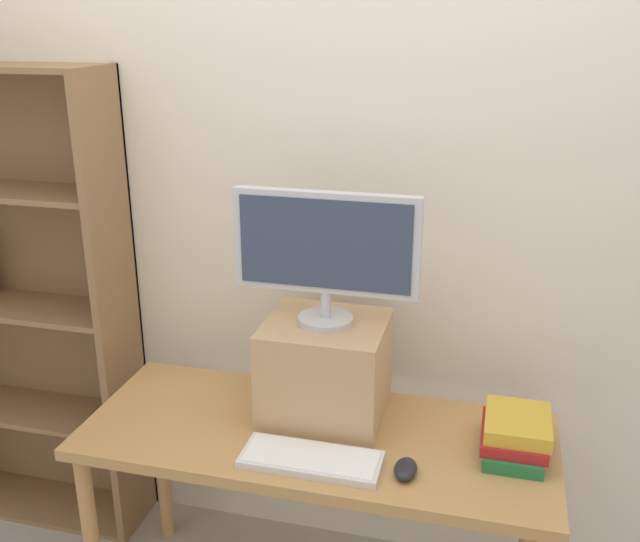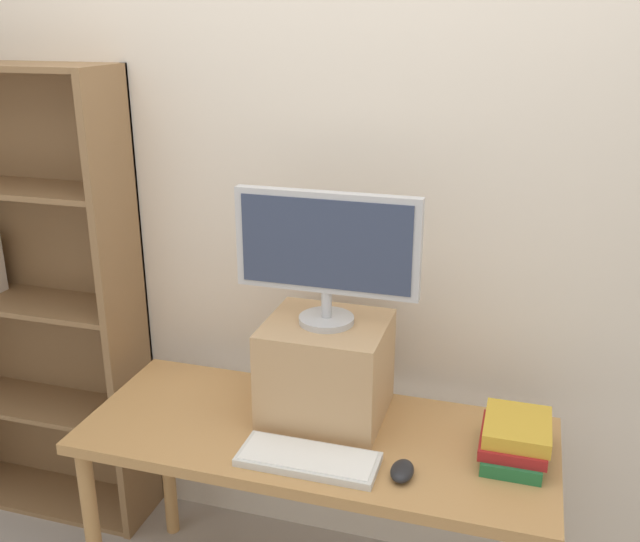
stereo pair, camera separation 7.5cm
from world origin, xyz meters
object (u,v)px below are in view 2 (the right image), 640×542
object	(u,v)px
computer_mouse	(402,471)
book_stack	(515,439)
bookshelf_unit	(27,297)
computer_monitor	(326,250)
keyboard	(308,459)
desk	(316,454)
riser_box	(326,369)

from	to	relation	value
computer_mouse	book_stack	distance (m)	0.35
bookshelf_unit	book_stack	size ratio (longest dim) A/B	6.73
computer_monitor	computer_mouse	bearing A→B (deg)	-41.31
keyboard	book_stack	distance (m)	0.59
bookshelf_unit	keyboard	distance (m)	1.38
desk	computer_monitor	distance (m)	0.64
bookshelf_unit	computer_mouse	distance (m)	1.63
bookshelf_unit	computer_mouse	world-z (taller)	bookshelf_unit
riser_box	computer_mouse	world-z (taller)	riser_box
bookshelf_unit	computer_mouse	size ratio (longest dim) A/B	17.03
computer_monitor	desk	bearing A→B (deg)	-89.58
desk	bookshelf_unit	bearing A→B (deg)	166.17
bookshelf_unit	keyboard	world-z (taller)	bookshelf_unit
desk	bookshelf_unit	size ratio (longest dim) A/B	0.81
desk	riser_box	xyz separation A→B (m)	(-0.00, 0.11, 0.24)
book_stack	desk	bearing A→B (deg)	-176.22
keyboard	book_stack	size ratio (longest dim) A/B	1.52
desk	keyboard	world-z (taller)	keyboard
computer_mouse	riser_box	bearing A→B (deg)	138.52
computer_mouse	book_stack	size ratio (longest dim) A/B	0.40
computer_monitor	book_stack	xyz separation A→B (m)	(0.58, -0.07, -0.49)
book_stack	riser_box	bearing A→B (deg)	173.13
keyboard	bookshelf_unit	bearing A→B (deg)	159.76
computer_monitor	bookshelf_unit	bearing A→B (deg)	170.85
riser_box	computer_monitor	size ratio (longest dim) A/B	0.66
desk	computer_mouse	world-z (taller)	computer_mouse
riser_box	book_stack	size ratio (longest dim) A/B	1.40
computer_monitor	computer_mouse	xyz separation A→B (m)	(0.30, -0.26, -0.53)
desk	bookshelf_unit	distance (m)	1.33
computer_mouse	book_stack	xyz separation A→B (m)	(0.29, 0.19, 0.04)
computer_monitor	book_stack	size ratio (longest dim) A/B	2.13
riser_box	bookshelf_unit	bearing A→B (deg)	170.92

